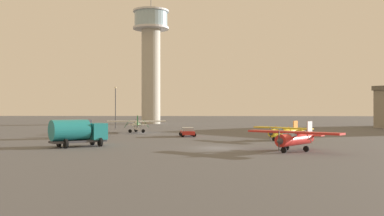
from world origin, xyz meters
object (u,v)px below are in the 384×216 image
(control_tower, at_px, (151,54))
(airplane_yellow, at_px, (284,131))
(airplane_red, at_px, (296,138))
(truck_fuel_tanker_teal, at_px, (77,132))
(light_post_east, at_px, (115,104))
(truck_flatbed_black, at_px, (85,129))
(car_red, at_px, (187,132))
(airplane_white, at_px, (137,125))

(control_tower, relative_size, airplane_yellow, 5.01)
(airplane_red, relative_size, truck_fuel_tanker_teal, 1.41)
(airplane_red, relative_size, light_post_east, 0.97)
(airplane_yellow, relative_size, truck_flatbed_black, 1.07)
(airplane_red, xyz_separation_m, airplane_yellow, (1.18, 14.73, -0.16))
(airplane_yellow, distance_m, truck_flatbed_black, 28.46)
(control_tower, xyz_separation_m, car_red, (13.64, -54.64, -18.79))
(airplane_red, distance_m, light_post_east, 56.28)
(truck_flatbed_black, bearing_deg, airplane_white, 170.73)
(truck_fuel_tanker_teal, relative_size, car_red, 1.38)
(control_tower, xyz_separation_m, light_post_east, (-3.42, -28.88, -14.20))
(airplane_red, distance_m, car_red, 25.30)
(light_post_east, bearing_deg, airplane_yellow, -47.47)
(airplane_white, xyz_separation_m, car_red, (9.56, -9.57, -0.70))
(airplane_red, distance_m, truck_fuel_tanker_teal, 23.66)
(truck_flatbed_black, distance_m, light_post_east, 29.57)
(airplane_red, distance_m, airplane_white, 38.48)
(truck_fuel_tanker_teal, bearing_deg, light_post_east, 58.38)
(airplane_white, bearing_deg, airplane_yellow, -139.26)
(truck_fuel_tanker_teal, bearing_deg, control_tower, 52.73)
(car_red, height_order, light_post_east, light_post_east)
(airplane_yellow, xyz_separation_m, truck_flatbed_black, (-28.18, 3.98, 0.08))
(truck_flatbed_black, relative_size, car_red, 1.50)
(airplane_red, distance_m, truck_flatbed_black, 32.85)
(airplane_white, bearing_deg, control_tower, -7.53)
(airplane_white, height_order, light_post_east, light_post_east)
(airplane_red, xyz_separation_m, truck_flatbed_black, (-26.99, 18.72, -0.08))
(airplane_red, height_order, airplane_yellow, airplane_red)
(truck_fuel_tanker_teal, distance_m, truck_flatbed_black, 15.43)
(airplane_white, relative_size, truck_fuel_tanker_teal, 1.69)
(control_tower, distance_m, car_red, 59.37)
(airplane_yellow, distance_m, light_post_east, 45.22)
(airplane_white, height_order, truck_flatbed_black, airplane_white)
(airplane_red, bearing_deg, airplane_yellow, -147.37)
(light_post_east, bearing_deg, truck_fuel_tanker_teal, -82.41)
(airplane_red, relative_size, car_red, 1.95)
(control_tower, distance_m, truck_fuel_tanker_teal, 75.26)
(airplane_white, xyz_separation_m, truck_flatbed_black, (-5.24, -13.02, -0.16))
(truck_fuel_tanker_teal, height_order, car_red, truck_fuel_tanker_teal)
(airplane_yellow, relative_size, truck_fuel_tanker_teal, 1.16)
(truck_flatbed_black, xyz_separation_m, car_red, (14.80, 3.45, -0.54))
(airplane_yellow, height_order, car_red, airplane_yellow)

